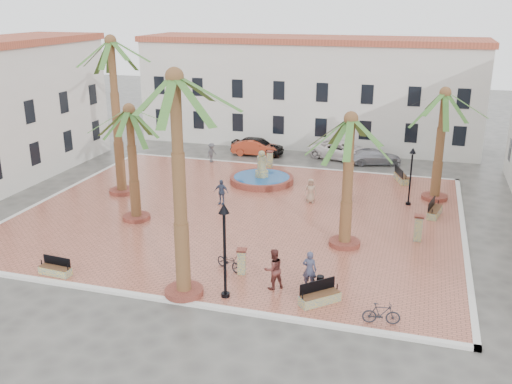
# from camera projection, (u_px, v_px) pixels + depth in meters

# --- Properties ---
(ground) EXTENTS (120.00, 120.00, 0.00)m
(ground) POSITION_uv_depth(u_px,v_px,m) (240.00, 215.00, 34.99)
(ground) COLOR #56544F
(ground) RESTS_ON ground
(plaza) EXTENTS (26.00, 22.00, 0.15)m
(plaza) POSITION_uv_depth(u_px,v_px,m) (240.00, 214.00, 34.97)
(plaza) COLOR #B15E49
(plaza) RESTS_ON ground
(kerb_n) EXTENTS (26.30, 0.30, 0.16)m
(kerb_n) POSITION_uv_depth(u_px,v_px,m) (284.00, 167.00, 44.96)
(kerb_n) COLOR silver
(kerb_n) RESTS_ON ground
(kerb_s) EXTENTS (26.30, 0.30, 0.16)m
(kerb_s) POSITION_uv_depth(u_px,v_px,m) (163.00, 299.00, 24.98)
(kerb_s) COLOR silver
(kerb_s) RESTS_ON ground
(kerb_e) EXTENTS (0.30, 22.30, 0.16)m
(kerb_e) POSITION_uv_depth(u_px,v_px,m) (464.00, 238.00, 31.44)
(kerb_e) COLOR silver
(kerb_e) RESTS_ON ground
(kerb_w) EXTENTS (0.30, 22.30, 0.16)m
(kerb_w) POSITION_uv_depth(u_px,v_px,m) (58.00, 194.00, 38.49)
(kerb_w) COLOR silver
(kerb_w) RESTS_ON ground
(building_north) EXTENTS (30.40, 7.40, 9.50)m
(building_north) POSITION_uv_depth(u_px,v_px,m) (308.00, 91.00, 51.63)
(building_north) COLOR silver
(building_north) RESTS_ON ground
(fountain) EXTENTS (4.54, 4.54, 2.35)m
(fountain) POSITION_uv_depth(u_px,v_px,m) (262.00, 178.00, 40.72)
(fountain) COLOR brown
(fountain) RESTS_ON plaza
(palm_nw) EXTENTS (5.58, 5.58, 10.38)m
(palm_nw) POSITION_uv_depth(u_px,v_px,m) (112.00, 57.00, 35.75)
(palm_nw) COLOR brown
(palm_nw) RESTS_ON plaza
(palm_sw) EXTENTS (5.25, 5.25, 6.94)m
(palm_sw) POSITION_uv_depth(u_px,v_px,m) (130.00, 124.00, 32.14)
(palm_sw) COLOR brown
(palm_sw) RESTS_ON plaza
(palm_s) EXTENTS (5.58, 5.58, 9.92)m
(palm_s) POSITION_uv_depth(u_px,v_px,m) (176.00, 102.00, 22.56)
(palm_s) COLOR brown
(palm_s) RESTS_ON plaza
(palm_e) EXTENTS (5.42, 5.42, 7.19)m
(palm_e) POSITION_uv_depth(u_px,v_px,m) (350.00, 136.00, 28.47)
(palm_e) COLOR brown
(palm_e) RESTS_ON plaza
(palm_ne) EXTENTS (5.43, 5.43, 7.33)m
(palm_ne) POSITION_uv_depth(u_px,v_px,m) (444.00, 107.00, 35.49)
(palm_ne) COLOR brown
(palm_ne) RESTS_ON plaza
(bench_s) EXTENTS (1.65, 0.61, 0.85)m
(bench_s) POSITION_uv_depth(u_px,v_px,m) (55.00, 270.00, 27.02)
(bench_s) COLOR gray
(bench_s) RESTS_ON plaza
(bench_se) EXTENTS (1.74, 1.69, 0.98)m
(bench_se) POSITION_uv_depth(u_px,v_px,m) (320.00, 297.00, 24.45)
(bench_se) COLOR gray
(bench_se) RESTS_ON plaza
(bench_e) EXTENTS (0.94, 1.96, 0.99)m
(bench_e) POSITION_uv_depth(u_px,v_px,m) (434.00, 211.00, 34.40)
(bench_e) COLOR gray
(bench_e) RESTS_ON plaza
(bench_ne) EXTENTS (1.24, 2.09, 1.06)m
(bench_ne) POSITION_uv_depth(u_px,v_px,m) (401.00, 178.00, 40.92)
(bench_ne) COLOR gray
(bench_ne) RESTS_ON plaza
(lamppost_s) EXTENTS (0.47, 0.47, 4.35)m
(lamppost_s) POSITION_uv_depth(u_px,v_px,m) (224.00, 235.00, 24.14)
(lamppost_s) COLOR black
(lamppost_s) RESTS_ON plaza
(lamppost_e) EXTENTS (0.41, 0.41, 3.75)m
(lamppost_e) POSITION_uv_depth(u_px,v_px,m) (411.00, 166.00, 35.57)
(lamppost_e) COLOR black
(lamppost_e) RESTS_ON plaza
(bollard_se) EXTENTS (0.52, 0.52, 1.27)m
(bollard_se) POSITION_uv_depth(u_px,v_px,m) (242.00, 261.00, 26.97)
(bollard_se) COLOR gray
(bollard_se) RESTS_ON plaza
(bollard_n) EXTENTS (0.50, 0.50, 1.34)m
(bollard_n) POSITION_uv_depth(u_px,v_px,m) (270.00, 159.00, 44.17)
(bollard_n) COLOR gray
(bollard_n) RESTS_ON plaza
(bollard_e) EXTENTS (0.53, 0.53, 1.46)m
(bollard_e) POSITION_uv_depth(u_px,v_px,m) (418.00, 228.00, 30.68)
(bollard_e) COLOR gray
(bollard_e) RESTS_ON plaza
(litter_bin) EXTENTS (0.33, 0.33, 0.65)m
(litter_bin) POSITION_uv_depth(u_px,v_px,m) (320.00, 283.00, 25.61)
(litter_bin) COLOR black
(litter_bin) RESTS_ON plaza
(cyclist_a) EXTENTS (0.66, 0.44, 1.80)m
(cyclist_a) POSITION_uv_depth(u_px,v_px,m) (310.00, 270.00, 25.55)
(cyclist_a) COLOR #3A3C55
(cyclist_a) RESTS_ON plaza
(bicycle_a) EXTENTS (1.65, 1.24, 0.83)m
(bicycle_a) POSITION_uv_depth(u_px,v_px,m) (229.00, 262.00, 27.47)
(bicycle_a) COLOR black
(bicycle_a) RESTS_ON plaza
(cyclist_b) EXTENTS (1.17, 1.15, 1.90)m
(cyclist_b) POSITION_uv_depth(u_px,v_px,m) (273.00, 269.00, 25.51)
(cyclist_b) COLOR #582724
(cyclist_b) RESTS_ON plaza
(bicycle_b) EXTENTS (1.57, 0.66, 0.92)m
(bicycle_b) POSITION_uv_depth(u_px,v_px,m) (381.00, 314.00, 22.82)
(bicycle_b) COLOR black
(bicycle_b) RESTS_ON plaza
(pedestrian_fountain_a) EXTENTS (0.86, 0.66, 1.57)m
(pedestrian_fountain_a) POSITION_uv_depth(u_px,v_px,m) (311.00, 191.00, 36.55)
(pedestrian_fountain_a) COLOR #96745D
(pedestrian_fountain_a) RESTS_ON plaza
(pedestrian_fountain_b) EXTENTS (0.97, 0.45, 1.62)m
(pedestrian_fountain_b) POSITION_uv_depth(u_px,v_px,m) (221.00, 192.00, 36.22)
(pedestrian_fountain_b) COLOR #37445F
(pedestrian_fountain_b) RESTS_ON plaza
(pedestrian_north) EXTENTS (0.89, 1.15, 1.57)m
(pedestrian_north) POSITION_uv_depth(u_px,v_px,m) (212.00, 153.00, 45.72)
(pedestrian_north) COLOR #46464B
(pedestrian_north) RESTS_ON plaza
(pedestrian_east) EXTENTS (0.62, 1.54, 1.62)m
(pedestrian_east) POSITION_uv_depth(u_px,v_px,m) (349.00, 188.00, 37.01)
(pedestrian_east) COLOR #766659
(pedestrian_east) RESTS_ON plaza
(car_black) EXTENTS (4.61, 2.05, 1.54)m
(car_black) POSITION_uv_depth(u_px,v_px,m) (258.00, 146.00, 48.52)
(car_black) COLOR black
(car_black) RESTS_ON ground
(car_red) EXTENTS (4.20, 1.63, 1.36)m
(car_red) POSITION_uv_depth(u_px,v_px,m) (256.00, 147.00, 48.35)
(car_red) COLOR #A5381F
(car_red) RESTS_ON ground
(car_silver) EXTENTS (4.57, 2.92, 1.23)m
(car_silver) POSITION_uv_depth(u_px,v_px,m) (374.00, 157.00, 45.73)
(car_silver) COLOR #9B9BA3
(car_silver) RESTS_ON ground
(car_white) EXTENTS (5.73, 3.72, 1.47)m
(car_white) POSITION_uv_depth(u_px,v_px,m) (342.00, 150.00, 47.17)
(car_white) COLOR white
(car_white) RESTS_ON ground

